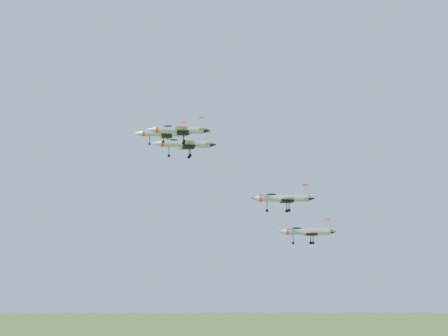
{
  "coord_description": "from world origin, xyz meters",
  "views": [
    {
      "loc": [
        -4.31,
        -127.34,
        115.39
      ],
      "look_at": [
        0.75,
        -0.16,
        130.23
      ],
      "focal_mm": 50.0,
      "sensor_mm": 36.0,
      "label": 1
    }
  ],
  "objects": [
    {
      "name": "jet_left_low",
      "position": [
        19.24,
        9.69,
        117.38
      ],
      "size": [
        13.47,
        11.1,
        3.6
      ],
      "rotation": [
        0.0,
        0.0,
        0.04
      ],
      "color": "#A0A6AC"
    },
    {
      "name": "jet_left_high",
      "position": [
        -7.65,
        0.13,
        135.26
      ],
      "size": [
        13.77,
        11.46,
        3.68
      ],
      "rotation": [
        0.0,
        0.0,
        0.12
      ],
      "color": "#A0A6AC"
    },
    {
      "name": "jet_right_high",
      "position": [
        -8.3,
        -15.57,
        135.37
      ],
      "size": [
        11.88,
        9.82,
        3.18
      ],
      "rotation": [
        0.0,
        0.0,
        0.06
      ],
      "color": "#A0A6AC"
    },
    {
      "name": "jet_right_low",
      "position": [
        11.39,
        -9.06,
        123.46
      ],
      "size": [
        12.91,
        10.64,
        3.46
      ],
      "rotation": [
        0.0,
        0.0,
        0.04
      ],
      "color": "#A0A6AC"
    },
    {
      "name": "jet_lead",
      "position": [
        -12.85,
        13.9,
        139.82
      ],
      "size": [
        13.39,
        11.01,
        3.59
      ],
      "rotation": [
        0.0,
        0.0,
        0.02
      ],
      "color": "#A0A6AC"
    }
  ]
}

